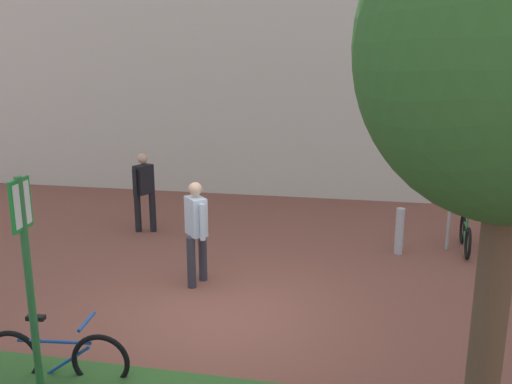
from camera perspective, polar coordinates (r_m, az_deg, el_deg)
The scene contains 7 objects.
ground_plane at distance 7.79m, azimuth -3.54°, elevation -13.23°, with size 60.00×60.00×0.00m, color brown.
building_facade at distance 14.72m, azimuth 4.34°, elevation 19.32°, with size 28.00×1.20×10.00m, color beige.
parking_sign_post at distance 5.82m, azimuth -23.68°, elevation -6.71°, with size 0.08×0.36×2.46m.
bike_at_sign at distance 6.49m, azimuth -20.93°, elevation -16.53°, with size 1.68×0.42×0.86m.
bollard_steel at distance 10.36m, azimuth 15.35°, elevation -4.12°, with size 0.16×0.16×0.90m, color #ADADB2.
person_shirt_blue at distance 8.52m, azimuth -6.52°, elevation -3.78°, with size 0.44×0.49×1.72m.
person_suited_dark at distance 11.44m, azimuth -12.10°, elevation 0.49°, with size 0.45×0.57×1.72m.
Camera 1 is at (1.81, -6.72, 3.50)m, focal length 36.75 mm.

